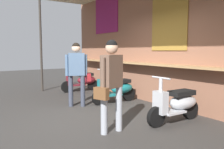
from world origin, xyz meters
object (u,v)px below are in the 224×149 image
shopper_with_handbag (77,68)px  shopper_browsing (111,77)px  scooter_teal (117,89)px  scooter_maroon (82,80)px  scooter_silver (177,104)px

shopper_with_handbag → shopper_browsing: (2.11, -0.33, -0.01)m
scooter_teal → scooter_maroon: bearing=-88.9°
scooter_teal → shopper_with_handbag: size_ratio=0.84×
shopper_browsing → scooter_teal: bearing=123.3°
scooter_teal → shopper_with_handbag: (-0.21, -1.13, 0.63)m
scooter_silver → shopper_with_handbag: (-2.36, -1.13, 0.63)m
shopper_with_handbag → shopper_browsing: bearing=-168.5°
scooter_maroon → scooter_teal: size_ratio=1.00×
scooter_maroon → shopper_browsing: 4.40m
scooter_maroon → scooter_silver: size_ratio=1.00×
scooter_maroon → scooter_silver: (4.36, 0.00, 0.00)m
scooter_maroon → shopper_with_handbag: 2.37m
scooter_maroon → shopper_browsing: bearing=74.5°
scooter_silver → shopper_with_handbag: size_ratio=0.84×
scooter_silver → shopper_browsing: 1.60m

